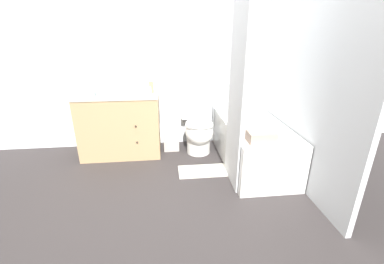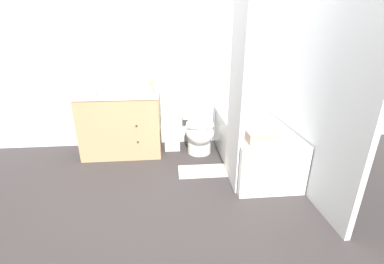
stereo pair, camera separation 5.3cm
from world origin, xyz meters
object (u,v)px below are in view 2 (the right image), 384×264
at_px(toilet, 199,128).
at_px(soap_dispenser, 152,87).
at_px(sink_faucet, 121,87).
at_px(hand_towel_folded, 86,94).
at_px(vanity_cabinet, 122,123).
at_px(wastebasket, 172,139).
at_px(bath_towel_folded, 261,137).
at_px(bathtub, 252,143).
at_px(tissue_box, 146,89).
at_px(bath_mat, 204,171).

xyz_separation_m(toilet, soap_dispenser, (-0.60, 0.03, 0.56)).
bearing_deg(sink_faucet, hand_towel_folded, -136.00).
distance_m(vanity_cabinet, sink_faucet, 0.48).
bearing_deg(toilet, sink_faucet, 165.40).
distance_m(vanity_cabinet, wastebasket, 0.71).
relative_size(hand_towel_folded, bath_towel_folded, 0.89).
distance_m(toilet, bathtub, 0.73).
distance_m(bathtub, soap_dispenser, 1.43).
bearing_deg(tissue_box, wastebasket, 14.42).
bearing_deg(wastebasket, bath_mat, -61.51).
relative_size(toilet, tissue_box, 5.30).
bearing_deg(vanity_cabinet, toilet, -3.65).
bearing_deg(bath_mat, tissue_box, 138.59).
height_order(vanity_cabinet, wastebasket, vanity_cabinet).
distance_m(wastebasket, tissue_box, 0.79).
bearing_deg(bath_mat, hand_towel_folded, 160.24).
bearing_deg(bath_towel_folded, wastebasket, 129.45).
relative_size(bathtub, tissue_box, 10.29).
relative_size(sink_faucet, bathtub, 0.10).
relative_size(vanity_cabinet, hand_towel_folded, 4.25).
distance_m(bath_towel_folded, bath_mat, 0.86).
bearing_deg(bathtub, bath_mat, -164.40).
height_order(soap_dispenser, bath_towel_folded, soap_dispenser).
distance_m(vanity_cabinet, toilet, 1.03).
bearing_deg(toilet, soap_dispenser, 176.73).
bearing_deg(wastebasket, bath_towel_folded, -50.55).
relative_size(wastebasket, bath_towel_folded, 1.09).
xyz_separation_m(soap_dispenser, bath_towel_folded, (1.09, -0.98, -0.32)).
height_order(sink_faucet, soap_dispenser, soap_dispenser).
relative_size(tissue_box, hand_towel_folded, 0.59).
bearing_deg(soap_dispenser, bath_mat, -45.42).
bearing_deg(bath_towel_folded, tissue_box, 140.23).
bearing_deg(hand_towel_folded, vanity_cabinet, 21.51).
xyz_separation_m(bathtub, soap_dispenser, (-1.21, 0.43, 0.63)).
xyz_separation_m(wastebasket, soap_dispenser, (-0.23, -0.06, 0.75)).
height_order(hand_towel_folded, bath_mat, hand_towel_folded).
bearing_deg(bathtub, sink_faucet, 158.05).
xyz_separation_m(toilet, bath_towel_folded, (0.50, -0.95, 0.24)).
bearing_deg(toilet, bathtub, -32.65).
xyz_separation_m(vanity_cabinet, soap_dispenser, (0.43, -0.03, 0.48)).
xyz_separation_m(soap_dispenser, bath_mat, (0.59, -0.60, -0.90)).
xyz_separation_m(sink_faucet, tissue_box, (0.36, -0.25, 0.01)).
height_order(toilet, bath_towel_folded, toilet).
distance_m(tissue_box, hand_towel_folded, 0.71).
xyz_separation_m(toilet, hand_towel_folded, (-1.37, -0.07, 0.51)).
bearing_deg(vanity_cabinet, tissue_box, -7.48).
xyz_separation_m(wastebasket, hand_towel_folded, (-1.01, -0.17, 0.71)).
distance_m(hand_towel_folded, bath_towel_folded, 2.08).
relative_size(toilet, bath_mat, 1.26).
height_order(bathtub, tissue_box, tissue_box).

